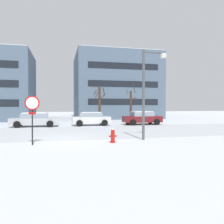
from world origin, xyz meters
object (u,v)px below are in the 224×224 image
object	(u,v)px
parked_car_silver	(35,119)
street_lamp	(148,85)
stop_sign	(32,110)
fire_hydrant	(113,136)
parked_car_white	(91,119)
parked_car_maroon	(142,118)

from	to	relation	value
parked_car_silver	street_lamp	bearing A→B (deg)	-53.51
stop_sign	fire_hydrant	xyz separation A→B (m)	(4.32, -0.25, -1.43)
fire_hydrant	parked_car_silver	bearing A→B (deg)	116.01
parked_car_white	stop_sign	bearing A→B (deg)	-112.83
street_lamp	parked_car_white	size ratio (longest dim) A/B	1.39
fire_hydrant	parked_car_white	world-z (taller)	parked_car_white
fire_hydrant	parked_car_white	distance (m)	11.08
street_lamp	parked_car_silver	xyz separation A→B (m)	(-7.65, 10.34, -2.62)
parked_car_maroon	parked_car_white	bearing A→B (deg)	178.89
street_lamp	parked_car_maroon	world-z (taller)	street_lamp
stop_sign	parked_car_silver	distance (m)	10.80
fire_hydrant	parked_car_maroon	world-z (taller)	parked_car_maroon
street_lamp	parked_car_white	xyz separation A→B (m)	(-2.07, 10.48, -2.61)
fire_hydrant	parked_car_silver	xyz separation A→B (m)	(-5.34, 10.94, 0.31)
stop_sign	street_lamp	xyz separation A→B (m)	(6.63, 0.35, 1.50)
parked_car_silver	parked_car_white	world-z (taller)	parked_car_white
street_lamp	parked_car_white	distance (m)	11.00
street_lamp	parked_car_silver	bearing A→B (deg)	126.49
fire_hydrant	parked_car_silver	size ratio (longest dim) A/B	0.17
stop_sign	parked_car_silver	xyz separation A→B (m)	(-1.02, 10.69, -1.11)
street_lamp	stop_sign	bearing A→B (deg)	-177.00
stop_sign	parked_car_white	bearing A→B (deg)	67.17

